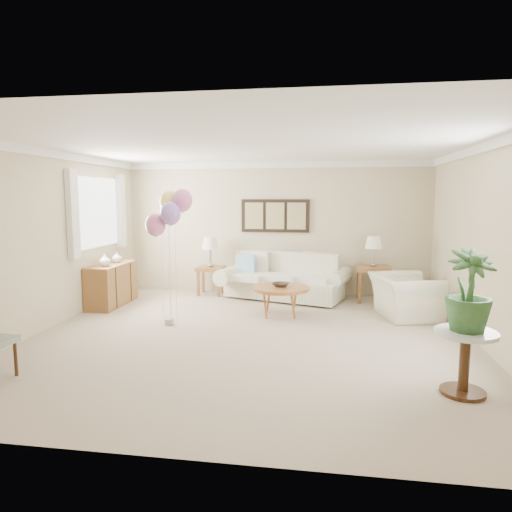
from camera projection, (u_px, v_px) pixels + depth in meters
The scene contains 17 objects.
ground_plane at pixel (251, 337), 6.28m from camera, with size 6.00×6.00×0.00m, color tan.
room_shell at pixel (244, 218), 6.18m from camera, with size 6.04×6.04×2.60m.
wall_art_triptych at pixel (275, 216), 8.99m from camera, with size 1.35×0.06×0.65m.
sofa at pixel (284, 281), 8.65m from camera, with size 2.58×1.46×0.87m.
end_table_left at pixel (211, 271), 8.98m from camera, with size 0.51×0.46×0.56m.
end_table_right at pixel (373, 272), 8.38m from camera, with size 0.60×0.55×0.66m.
lamp_left at pixel (210, 244), 8.91m from camera, with size 0.33×0.33×0.59m.
lamp_right at pixel (374, 243), 8.32m from camera, with size 0.31×0.31×0.55m.
coffee_table at pixel (280, 289), 7.38m from camera, with size 0.94×0.94×0.47m.
decor_bowl at pixel (281, 285), 7.37m from camera, with size 0.26×0.26×0.06m, color #2A231D.
armchair at pixel (405, 297), 7.27m from camera, with size 1.04×0.91×0.68m, color beige.
side_table at pixel (465, 347), 4.40m from camera, with size 0.59×0.59×0.63m.
potted_plant at pixel (469, 290), 4.33m from camera, with size 0.44×0.44×0.79m, color #295222.
credenza at pixel (112, 284), 8.12m from camera, with size 0.46×1.20×0.74m.
vase_white at pixel (105, 260), 7.80m from camera, with size 0.20×0.20×0.21m, color white.
vase_sage at pixel (117, 257), 8.25m from camera, with size 0.18×0.18×0.19m, color #B3B5B1.
balloon_cluster at pixel (169, 211), 6.69m from camera, with size 0.67×0.53×2.04m.
Camera 1 is at (1.00, -6.00, 1.91)m, focal length 32.00 mm.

